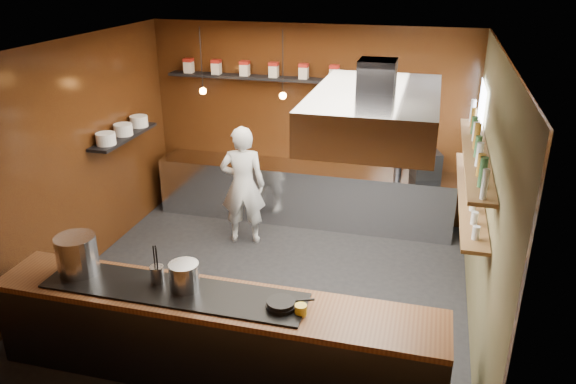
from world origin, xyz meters
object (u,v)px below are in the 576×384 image
(extractor_hood, at_px, (375,111))
(chef, at_px, (243,185))
(espresso_machine, at_px, (426,164))
(stockpot_small, at_px, (184,276))
(stockpot_large, at_px, (77,255))

(extractor_hood, bearing_deg, chef, 140.10)
(extractor_hood, distance_m, chef, 3.05)
(extractor_hood, bearing_deg, espresso_machine, 78.56)
(stockpot_small, relative_size, espresso_machine, 0.76)
(extractor_hood, xyz_separation_m, espresso_machine, (0.53, 2.61, -1.42))
(extractor_hood, bearing_deg, stockpot_small, -144.18)
(extractor_hood, xyz_separation_m, stockpot_large, (-2.76, -1.13, -1.37))
(extractor_hood, xyz_separation_m, chef, (-1.97, 1.65, -1.63))
(stockpot_small, bearing_deg, stockpot_large, 179.17)
(extractor_hood, height_order, chef, extractor_hood)
(stockpot_small, xyz_separation_m, espresso_machine, (2.12, 3.77, 0.01))
(stockpot_small, height_order, espresso_machine, espresso_machine)
(stockpot_large, bearing_deg, stockpot_small, -0.83)
(extractor_hood, relative_size, espresso_machine, 5.31)
(stockpot_small, bearing_deg, extractor_hood, 35.82)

